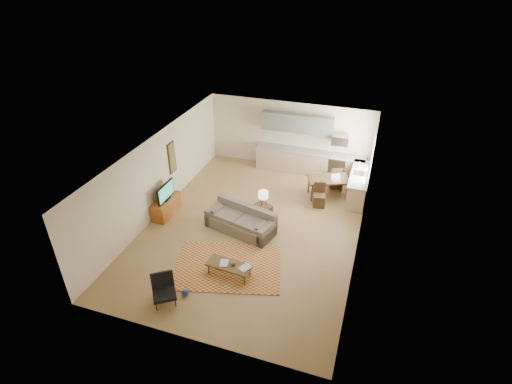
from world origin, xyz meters
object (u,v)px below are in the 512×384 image
(sofa, at_px, (240,220))
(armchair, at_px, (164,291))
(coffee_table, at_px, (229,270))
(dining_table, at_px, (328,187))
(console_table, at_px, (263,213))
(tv_credenza, at_px, (166,206))

(sofa, height_order, armchair, sofa)
(sofa, bearing_deg, coffee_table, -63.63)
(dining_table, bearing_deg, coffee_table, -132.28)
(armchair, height_order, console_table, armchair)
(sofa, xyz_separation_m, dining_table, (2.22, 2.93, -0.03))
(coffee_table, xyz_separation_m, console_table, (0.11, 2.69, 0.13))
(sofa, distance_m, console_table, 0.87)
(tv_credenza, bearing_deg, console_table, 10.61)
(tv_credenza, relative_size, dining_table, 0.88)
(coffee_table, distance_m, armchair, 1.84)
(coffee_table, relative_size, tv_credenza, 0.99)
(console_table, relative_size, dining_table, 0.45)
(dining_table, bearing_deg, console_table, -149.35)
(armchair, distance_m, tv_credenza, 4.01)
(armchair, distance_m, dining_table, 7.01)
(coffee_table, bearing_deg, console_table, 92.95)
(coffee_table, bearing_deg, armchair, -123.95)
(sofa, xyz_separation_m, tv_credenza, (-2.67, 0.09, -0.11))
(sofa, distance_m, dining_table, 3.68)
(tv_credenza, bearing_deg, sofa, -1.93)
(coffee_table, height_order, tv_credenza, tv_credenza)
(tv_credenza, height_order, console_table, console_table)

